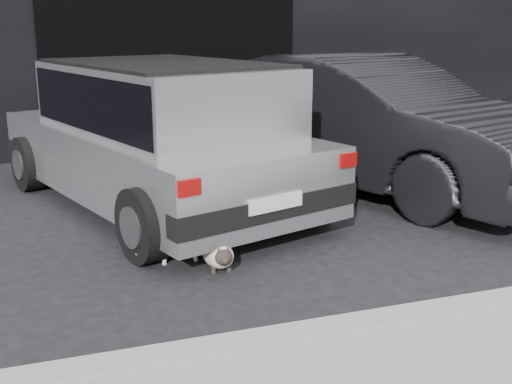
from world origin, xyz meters
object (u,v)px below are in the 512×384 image
object	(u,v)px
cat_white	(182,243)
silver_hatchback	(159,129)
second_car	(366,122)
cat_siamese	(219,254)

from	to	relation	value
cat_white	silver_hatchback	bearing A→B (deg)	175.70
second_car	cat_siamese	size ratio (longest dim) A/B	6.40
silver_hatchback	cat_siamese	distance (m)	2.20
cat_white	cat_siamese	bearing A→B (deg)	42.09
silver_hatchback	cat_siamese	xyz separation A→B (m)	(0.10, -2.05, -0.77)
second_car	cat_white	world-z (taller)	second_car
second_car	cat_siamese	bearing A→B (deg)	-163.04
second_car	cat_siamese	xyz separation A→B (m)	(-2.55, -2.10, -0.71)
cat_siamese	cat_white	world-z (taller)	cat_white
cat_siamese	cat_white	xyz separation A→B (m)	(-0.25, 0.29, 0.04)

